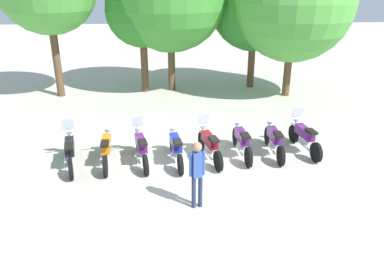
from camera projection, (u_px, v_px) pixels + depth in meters
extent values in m
plane|color=#BCB7A8|center=(193.00, 160.00, 11.79)|extent=(80.00, 80.00, 0.00)
cylinder|color=black|center=(71.00, 147.00, 11.92)|extent=(0.24, 0.65, 0.64)
cylinder|color=black|center=(71.00, 169.00, 10.54)|extent=(0.24, 0.65, 0.64)
cube|color=silver|center=(70.00, 138.00, 11.80)|extent=(0.20, 0.38, 0.04)
cube|color=black|center=(70.00, 146.00, 11.15)|extent=(0.47, 0.98, 0.30)
cube|color=silver|center=(71.00, 155.00, 11.20)|extent=(0.31, 0.44, 0.24)
cube|color=black|center=(69.00, 146.00, 10.72)|extent=(0.33, 0.48, 0.08)
cylinder|color=silver|center=(70.00, 139.00, 11.73)|extent=(0.10, 0.23, 0.64)
cylinder|color=silver|center=(69.00, 131.00, 11.52)|extent=(0.61, 0.18, 0.04)
sphere|color=silver|center=(69.00, 133.00, 11.68)|extent=(0.19, 0.19, 0.16)
cylinder|color=silver|center=(65.00, 162.00, 10.92)|extent=(0.23, 0.70, 0.07)
cube|color=silver|center=(68.00, 124.00, 11.50)|extent=(0.38, 0.21, 0.39)
cylinder|color=black|center=(109.00, 144.00, 12.12)|extent=(0.16, 0.65, 0.64)
cylinder|color=black|center=(105.00, 166.00, 10.70)|extent=(0.16, 0.65, 0.64)
cube|color=silver|center=(108.00, 135.00, 11.99)|extent=(0.15, 0.37, 0.04)
cube|color=orange|center=(106.00, 144.00, 11.32)|extent=(0.34, 0.97, 0.30)
cube|color=silver|center=(107.00, 152.00, 11.38)|extent=(0.26, 0.42, 0.24)
cube|color=black|center=(105.00, 143.00, 10.88)|extent=(0.28, 0.46, 0.08)
cylinder|color=silver|center=(108.00, 137.00, 11.92)|extent=(0.07, 0.23, 0.64)
cylinder|color=silver|center=(106.00, 128.00, 11.71)|extent=(0.62, 0.09, 0.04)
sphere|color=silver|center=(107.00, 130.00, 11.87)|extent=(0.17, 0.17, 0.16)
cylinder|color=silver|center=(101.00, 159.00, 11.10)|extent=(0.13, 0.70, 0.07)
cylinder|color=black|center=(138.00, 144.00, 12.16)|extent=(0.24, 0.65, 0.64)
cylinder|color=black|center=(146.00, 165.00, 10.78)|extent=(0.24, 0.65, 0.64)
cube|color=silver|center=(138.00, 134.00, 12.03)|extent=(0.20, 0.38, 0.04)
cube|color=#59196B|center=(141.00, 143.00, 11.38)|extent=(0.46, 0.98, 0.30)
cube|color=silver|center=(142.00, 151.00, 11.44)|extent=(0.30, 0.44, 0.24)
cube|color=black|center=(143.00, 142.00, 10.95)|extent=(0.33, 0.48, 0.08)
cylinder|color=silver|center=(138.00, 136.00, 11.96)|extent=(0.10, 0.23, 0.64)
cylinder|color=silver|center=(138.00, 128.00, 11.76)|extent=(0.61, 0.17, 0.04)
sphere|color=silver|center=(138.00, 130.00, 11.92)|extent=(0.19, 0.19, 0.16)
cylinder|color=silver|center=(138.00, 158.00, 11.15)|extent=(0.22, 0.70, 0.07)
cube|color=silver|center=(137.00, 121.00, 11.73)|extent=(0.38, 0.21, 0.39)
cylinder|color=black|center=(172.00, 143.00, 12.20)|extent=(0.19, 0.65, 0.64)
cylinder|color=black|center=(180.00, 165.00, 10.79)|extent=(0.19, 0.65, 0.64)
cube|color=silver|center=(172.00, 134.00, 12.07)|extent=(0.17, 0.37, 0.04)
cube|color=navy|center=(176.00, 142.00, 11.41)|extent=(0.40, 0.98, 0.30)
cube|color=silver|center=(176.00, 151.00, 11.47)|extent=(0.28, 0.43, 0.24)
cube|color=black|center=(178.00, 142.00, 10.98)|extent=(0.30, 0.47, 0.08)
cylinder|color=silver|center=(173.00, 136.00, 12.00)|extent=(0.08, 0.23, 0.64)
cylinder|color=silver|center=(173.00, 127.00, 11.80)|extent=(0.62, 0.13, 0.04)
sphere|color=silver|center=(172.00, 129.00, 11.96)|extent=(0.18, 0.18, 0.16)
cylinder|color=silver|center=(172.00, 157.00, 11.19)|extent=(0.17, 0.70, 0.07)
cylinder|color=black|center=(202.00, 141.00, 12.38)|extent=(0.25, 0.65, 0.64)
cylinder|color=black|center=(218.00, 161.00, 11.00)|extent=(0.25, 0.65, 0.64)
cube|color=silver|center=(202.00, 132.00, 12.25)|extent=(0.20, 0.38, 0.04)
cube|color=maroon|center=(209.00, 140.00, 11.60)|extent=(0.47, 0.98, 0.30)
cube|color=silver|center=(210.00, 148.00, 11.66)|extent=(0.31, 0.44, 0.24)
cube|color=black|center=(214.00, 139.00, 11.18)|extent=(0.34, 0.48, 0.08)
cylinder|color=silver|center=(203.00, 133.00, 12.18)|extent=(0.10, 0.23, 0.64)
cylinder|color=silver|center=(204.00, 125.00, 11.98)|extent=(0.61, 0.18, 0.04)
sphere|color=silver|center=(203.00, 127.00, 12.14)|extent=(0.19, 0.19, 0.16)
cylinder|color=silver|center=(208.00, 155.00, 11.37)|extent=(0.23, 0.70, 0.07)
cube|color=silver|center=(204.00, 119.00, 11.95)|extent=(0.38, 0.21, 0.39)
cylinder|color=black|center=(236.00, 137.00, 12.67)|extent=(0.15, 0.65, 0.64)
cylinder|color=black|center=(248.00, 157.00, 11.25)|extent=(0.15, 0.65, 0.64)
cube|color=silver|center=(236.00, 128.00, 12.54)|extent=(0.15, 0.37, 0.04)
cube|color=#59196B|center=(242.00, 136.00, 11.87)|extent=(0.34, 0.97, 0.30)
cube|color=silver|center=(242.00, 144.00, 11.93)|extent=(0.25, 0.42, 0.24)
cube|color=black|center=(246.00, 136.00, 11.44)|extent=(0.27, 0.46, 0.08)
cylinder|color=silver|center=(237.00, 130.00, 12.47)|extent=(0.07, 0.23, 0.64)
cylinder|color=silver|center=(238.00, 122.00, 12.26)|extent=(0.62, 0.09, 0.04)
sphere|color=silver|center=(237.00, 123.00, 12.43)|extent=(0.17, 0.17, 0.16)
cylinder|color=silver|center=(239.00, 150.00, 11.66)|extent=(0.13, 0.70, 0.07)
cylinder|color=black|center=(268.00, 136.00, 12.76)|extent=(0.11, 0.64, 0.64)
cylinder|color=black|center=(281.00, 156.00, 11.33)|extent=(0.11, 0.64, 0.64)
cube|color=silver|center=(269.00, 127.00, 12.64)|extent=(0.12, 0.36, 0.04)
cube|color=#59196B|center=(274.00, 135.00, 11.96)|extent=(0.27, 0.95, 0.30)
cube|color=silver|center=(274.00, 143.00, 12.02)|extent=(0.22, 0.40, 0.24)
cube|color=black|center=(278.00, 134.00, 11.52)|extent=(0.24, 0.44, 0.08)
cylinder|color=silver|center=(269.00, 129.00, 12.56)|extent=(0.05, 0.23, 0.64)
cylinder|color=silver|center=(271.00, 120.00, 12.35)|extent=(0.62, 0.04, 0.04)
sphere|color=silver|center=(269.00, 122.00, 12.52)|extent=(0.16, 0.16, 0.16)
cylinder|color=silver|center=(272.00, 149.00, 11.75)|extent=(0.08, 0.70, 0.07)
cylinder|color=black|center=(294.00, 134.00, 12.97)|extent=(0.19, 0.65, 0.64)
cylinder|color=black|center=(316.00, 152.00, 11.56)|extent=(0.19, 0.65, 0.64)
cube|color=silver|center=(295.00, 125.00, 12.84)|extent=(0.17, 0.37, 0.04)
cube|color=#59196B|center=(305.00, 132.00, 12.18)|extent=(0.40, 0.98, 0.30)
cube|color=silver|center=(305.00, 140.00, 12.23)|extent=(0.28, 0.43, 0.24)
cube|color=black|center=(311.00, 131.00, 11.74)|extent=(0.30, 0.47, 0.08)
cylinder|color=silver|center=(296.00, 126.00, 12.77)|extent=(0.08, 0.23, 0.64)
cylinder|color=silver|center=(298.00, 118.00, 12.56)|extent=(0.62, 0.13, 0.04)
sphere|color=silver|center=(296.00, 120.00, 12.72)|extent=(0.18, 0.18, 0.16)
cylinder|color=silver|center=(304.00, 146.00, 11.95)|extent=(0.17, 0.70, 0.07)
cube|color=silver|center=(298.00, 112.00, 12.54)|extent=(0.38, 0.18, 0.39)
cylinder|color=#232D4C|center=(194.00, 192.00, 9.18)|extent=(0.13, 0.13, 0.87)
cylinder|color=#232D4C|center=(200.00, 191.00, 9.21)|extent=(0.13, 0.13, 0.87)
cube|color=#33519E|center=(197.00, 165.00, 8.91)|extent=(0.25, 0.24, 0.65)
cylinder|color=#33519E|center=(191.00, 165.00, 8.87)|extent=(0.09, 0.09, 0.62)
cylinder|color=#33519E|center=(204.00, 163.00, 8.94)|extent=(0.09, 0.09, 0.62)
sphere|color=#A87A5B|center=(197.00, 147.00, 8.73)|extent=(0.28, 0.28, 0.24)
cylinder|color=brown|center=(57.00, 59.00, 17.66)|extent=(0.36, 0.36, 3.63)
cylinder|color=brown|center=(144.00, 64.00, 18.59)|extent=(0.36, 0.36, 2.78)
sphere|color=#2D7A28|center=(142.00, 10.00, 17.61)|extent=(3.52, 3.52, 3.52)
cylinder|color=brown|center=(172.00, 63.00, 18.82)|extent=(0.36, 0.36, 2.81)
cylinder|color=brown|center=(251.00, 63.00, 19.45)|extent=(0.36, 0.36, 2.58)
sphere|color=#2D7A28|center=(255.00, 7.00, 18.40)|extent=(4.38, 4.38, 4.38)
cylinder|color=brown|center=(288.00, 70.00, 17.96)|extent=(0.36, 0.36, 2.51)
sphere|color=#4C9E3D|center=(294.00, 2.00, 16.77)|extent=(5.46, 5.46, 5.46)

